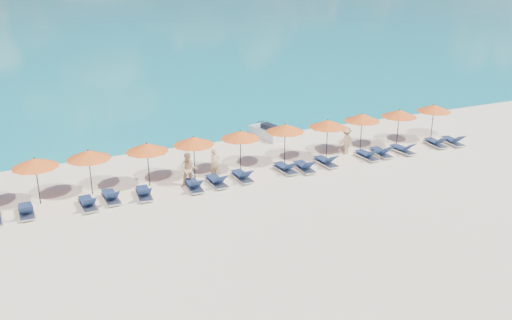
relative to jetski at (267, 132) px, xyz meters
name	(u,v)px	position (x,y,z in m)	size (l,w,h in m)	color
ground	(283,205)	(-3.73, -9.43, -0.38)	(1400.00, 1400.00, 0.00)	beige
jetski	(267,132)	(0.00, 0.00, 0.00)	(1.46, 2.71, 0.91)	silver
beachgoer_a	(215,163)	(-5.34, -4.88, 0.38)	(0.55, 0.36, 1.50)	tan
beachgoer_b	(189,170)	(-6.94, -5.52, 0.50)	(0.85, 0.49, 1.75)	tan
beachgoer_c	(346,141)	(2.79, -4.62, 0.42)	(1.03, 0.48, 1.60)	tan
umbrella_1	(35,163)	(-13.85, -4.64, 1.64)	(2.10, 2.10, 2.28)	black
umbrella_2	(88,155)	(-11.48, -4.52, 1.64)	(2.10, 2.10, 2.28)	black
umbrella_3	(147,147)	(-8.72, -4.62, 1.64)	(2.10, 2.10, 2.28)	black
umbrella_4	(194,141)	(-6.34, -4.60, 1.64)	(2.10, 2.10, 2.28)	black
umbrella_5	(240,135)	(-3.78, -4.61, 1.64)	(2.10, 2.10, 2.28)	black
umbrella_6	(285,128)	(-1.11, -4.52, 1.64)	(2.10, 2.10, 2.28)	black
umbrella_7	(328,124)	(1.42, -4.75, 1.64)	(2.10, 2.10, 2.28)	black
umbrella_8	(362,117)	(3.89, -4.48, 1.64)	(2.10, 2.10, 2.28)	black
umbrella_9	(399,113)	(6.39, -4.66, 1.64)	(2.10, 2.10, 2.28)	black
umbrella_10	(434,108)	(9.09, -4.56, 1.64)	(2.10, 2.10, 2.28)	black
lounger_2	(26,211)	(-14.52, -5.73, -0.14)	(0.63, 1.70, 0.66)	silver
lounger_3	(88,203)	(-11.93, -6.03, -0.14)	(0.70, 1.73, 0.66)	silver
lounger_4	(111,197)	(-10.83, -5.72, -0.14)	(0.67, 1.72, 0.66)	silver
lounger_5	(144,193)	(-9.33, -5.94, -0.14)	(0.78, 1.75, 0.66)	silver
lounger_6	(194,185)	(-6.88, -6.02, -0.14)	(0.72, 1.73, 0.66)	silver
lounger_7	(217,181)	(-5.67, -5.97, -0.14)	(0.69, 1.72, 0.66)	silver
lounger_8	(242,176)	(-4.24, -5.87, -0.14)	(0.68, 1.72, 0.66)	silver
lounger_9	(285,168)	(-1.72, -5.77, -0.14)	(0.77, 1.75, 0.66)	silver
lounger_10	(304,167)	(-0.71, -6.02, -0.14)	(0.71, 1.73, 0.66)	silver
lounger_11	(326,161)	(0.76, -5.78, -0.14)	(0.71, 1.73, 0.66)	silver
lounger_12	(367,155)	(3.40, -5.88, -0.14)	(0.72, 1.73, 0.66)	silver
lounger_13	(381,152)	(4.42, -5.79, -0.14)	(0.74, 1.74, 0.66)	silver
lounger_14	(403,149)	(5.86, -5.88, -0.14)	(0.79, 1.75, 0.66)	silver
lounger_15	(436,143)	(8.43, -5.73, -0.14)	(0.79, 1.75, 0.66)	silver
lounger_16	(453,141)	(9.60, -5.91, -0.14)	(0.79, 1.76, 0.66)	silver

